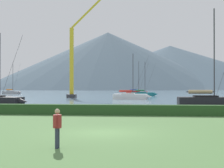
# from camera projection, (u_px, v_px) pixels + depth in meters

# --- Properties ---
(ground_plane) EXTENTS (1000.00, 1000.00, 0.00)m
(ground_plane) POSITION_uv_depth(u_px,v_px,m) (106.00, 133.00, 17.44)
(ground_plane) COLOR #517A42
(harbor_water) EXTENTS (320.00, 246.00, 0.00)m
(harbor_water) POSITION_uv_depth(u_px,v_px,m) (139.00, 92.00, 153.76)
(harbor_water) COLOR slate
(harbor_water) RESTS_ON ground_plane
(hedge_line) EXTENTS (80.00, 1.20, 0.93)m
(hedge_line) POSITION_uv_depth(u_px,v_px,m) (120.00, 110.00, 28.39)
(hedge_line) COLOR #284C23
(hedge_line) RESTS_ON ground_plane
(sailboat_slip_1) EXTENTS (7.66, 3.02, 10.40)m
(sailboat_slip_1) POSITION_uv_depth(u_px,v_px,m) (137.00, 93.00, 97.18)
(sailboat_slip_1) COLOR red
(sailboat_slip_1) RESTS_ON harbor_water
(sailboat_slip_3) EXTENTS (8.04, 3.32, 9.28)m
(sailboat_slip_3) POSITION_uv_depth(u_px,v_px,m) (131.00, 96.00, 63.83)
(sailboat_slip_3) COLOR white
(sailboat_slip_3) RESTS_ON harbor_water
(sailboat_slip_6) EXTENTS (7.34, 3.20, 11.06)m
(sailboat_slip_6) POSITION_uv_depth(u_px,v_px,m) (12.00, 92.00, 109.98)
(sailboat_slip_6) COLOR #9E9EA3
(sailboat_slip_6) RESTS_ON harbor_water
(sailboat_slip_8) EXTENTS (9.06, 2.77, 12.60)m
(sailboat_slip_8) POSITION_uv_depth(u_px,v_px,m) (210.00, 101.00, 40.05)
(sailboat_slip_8) COLOR black
(sailboat_slip_8) RESTS_ON harbor_water
(sailboat_slip_10) EXTENTS (7.35, 2.78, 9.52)m
(sailboat_slip_10) POSITION_uv_depth(u_px,v_px,m) (143.00, 94.00, 86.53)
(sailboat_slip_10) COLOR #19707A
(sailboat_slip_10) RESTS_ON harbor_water
(person_standing_walker) EXTENTS (0.36, 0.57, 1.65)m
(person_standing_walker) POSITION_uv_depth(u_px,v_px,m) (57.00, 125.00, 13.08)
(person_standing_walker) COLOR #2D3347
(person_standing_walker) RESTS_ON ground_plane
(dock_crane) EXTENTS (8.02, 2.00, 23.02)m
(dock_crane) POSITION_uv_depth(u_px,v_px,m) (73.00, 65.00, 72.98)
(dock_crane) COLOR #333338
(dock_crane) RESTS_ON ground_plane
(distant_hill_central_peak) EXTENTS (286.08, 286.08, 50.56)m
(distant_hill_central_peak) POSITION_uv_depth(u_px,v_px,m) (170.00, 67.00, 367.29)
(distant_hill_central_peak) COLOR #425666
(distant_hill_central_peak) RESTS_ON ground_plane
(distant_hill_east_ridge) EXTENTS (254.79, 254.79, 59.71)m
(distant_hill_east_ridge) POSITION_uv_depth(u_px,v_px,m) (108.00, 61.00, 329.59)
(distant_hill_east_ridge) COLOR #425666
(distant_hill_east_ridge) RESTS_ON ground_plane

